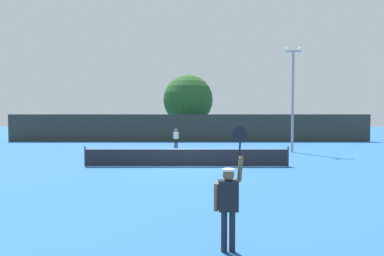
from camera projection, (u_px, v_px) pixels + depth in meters
name	position (u px, v px, depth m)	size (l,w,h in m)	color
ground_plane	(186.00, 167.00, 16.25)	(120.00, 120.00, 0.00)	#235693
tennis_net	(186.00, 157.00, 16.23)	(10.81, 0.08, 1.07)	#232328
perimeter_fence	(189.00, 128.00, 32.18)	(37.90, 0.12, 2.85)	#2D332D
player_serving	(229.00, 197.00, 6.01)	(0.67, 0.39, 2.48)	black
player_receiving	(176.00, 137.00, 25.22)	(0.57, 0.24, 1.61)	white
tennis_ball	(220.00, 156.00, 20.15)	(0.07, 0.07, 0.07)	#CCE033
light_pole	(293.00, 93.00, 22.51)	(1.18, 0.28, 7.67)	gray
large_tree	(188.00, 100.00, 37.61)	(6.06, 6.06, 7.72)	brown
parked_car_near	(132.00, 131.00, 40.28)	(2.32, 4.37, 1.69)	black
parked_car_mid	(244.00, 131.00, 38.61)	(2.26, 4.35, 1.69)	red
parked_car_far	(269.00, 131.00, 38.97)	(2.42, 4.41, 1.69)	navy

